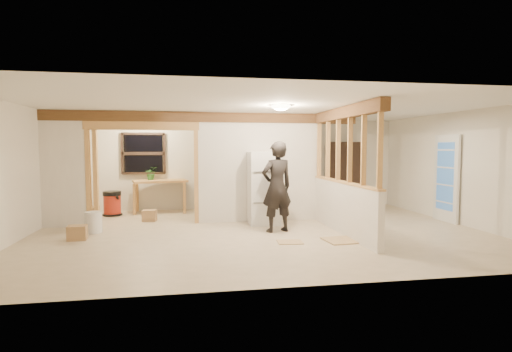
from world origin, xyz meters
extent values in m
cube|color=beige|center=(0.00, 0.00, -0.01)|extent=(9.00, 6.50, 0.01)
cube|color=white|center=(0.00, 0.00, 2.50)|extent=(9.00, 6.50, 0.01)
cube|color=white|center=(0.00, 3.25, 1.25)|extent=(9.00, 0.01, 2.50)
cube|color=white|center=(0.00, -3.25, 1.25)|extent=(9.00, 0.01, 2.50)
cube|color=white|center=(-4.50, 0.00, 1.25)|extent=(0.01, 6.50, 2.50)
cube|color=white|center=(4.50, 0.00, 1.25)|extent=(0.01, 6.50, 2.50)
cube|color=silver|center=(-4.05, 1.20, 1.25)|extent=(0.90, 0.12, 2.50)
cube|color=silver|center=(0.20, 1.20, 1.25)|extent=(2.80, 0.12, 2.50)
cube|color=tan|center=(-2.40, 1.20, 1.10)|extent=(2.46, 0.14, 2.20)
cube|color=brown|center=(-1.00, 1.20, 2.38)|extent=(7.00, 0.18, 0.22)
cube|color=brown|center=(1.60, -0.40, 2.38)|extent=(0.18, 3.30, 0.22)
cube|color=silver|center=(1.60, -0.40, 0.50)|extent=(0.12, 3.20, 1.00)
cube|color=tan|center=(1.60, -0.40, 1.66)|extent=(0.14, 3.20, 1.32)
cube|color=black|center=(-2.60, 3.17, 1.55)|extent=(1.12, 0.10, 1.10)
cube|color=white|center=(4.42, 0.40, 1.00)|extent=(0.12, 0.86, 2.00)
ellipsoid|color=#FFEABF|center=(0.30, -0.50, 2.48)|extent=(0.36, 0.36, 0.16)
ellipsoid|color=#FFEABF|center=(-2.50, 2.30, 2.48)|extent=(0.32, 0.32, 0.14)
ellipsoid|color=#FFD88C|center=(-2.00, 1.60, 2.18)|extent=(0.07, 0.07, 0.07)
cube|color=white|center=(0.23, 0.82, 0.80)|extent=(0.66, 0.64, 1.61)
imported|color=black|center=(0.33, -0.04, 0.92)|extent=(0.76, 0.61, 1.83)
cube|color=tan|center=(-2.16, 2.86, 0.43)|extent=(1.48, 0.95, 0.86)
imported|color=#3D7930|center=(-2.39, 2.90, 1.03)|extent=(0.37, 0.34, 0.35)
cylinder|color=#9D2416|center=(-3.31, 2.53, 0.31)|extent=(0.62, 0.62, 0.62)
cube|color=black|center=(2.99, 3.02, 0.93)|extent=(0.93, 0.31, 1.87)
cylinder|color=white|center=(-3.31, 0.47, 0.21)|extent=(0.36, 0.36, 0.42)
cube|color=#AA8052|center=(-2.33, 1.60, 0.13)|extent=(0.33, 0.30, 0.26)
cube|color=#AA8052|center=(-3.75, 2.17, 0.15)|extent=(0.38, 0.38, 0.29)
cube|color=#AA8052|center=(-3.46, -0.14, 0.13)|extent=(0.35, 0.29, 0.27)
cube|color=tan|center=(1.32, -1.04, 0.01)|extent=(0.64, 0.64, 0.02)
cube|color=tan|center=(0.36, -1.00, 0.01)|extent=(0.47, 0.39, 0.01)
camera|label=1|loc=(-1.44, -7.86, 1.69)|focal=28.00mm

